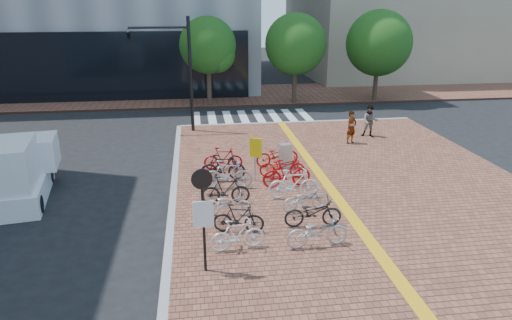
{
  "coord_description": "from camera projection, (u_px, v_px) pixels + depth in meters",
  "views": [
    {
      "loc": [
        -3.05,
        -14.0,
        6.98
      ],
      "look_at": [
        -0.84,
        2.13,
        1.3
      ],
      "focal_mm": 32.0,
      "sensor_mm": 36.0,
      "label": 1
    }
  ],
  "objects": [
    {
      "name": "pedestrian_b",
      "position": [
        370.0,
        121.0,
        24.06
      ],
      "size": [
        1.01,
        0.92,
        1.69
      ],
      "primitive_type": "imported",
      "rotation": [
        0.0,
        0.0,
        -0.42
      ],
      "color": "#525B68",
      "rests_on": "sidewalk"
    },
    {
      "name": "bike_12",
      "position": [
        282.0,
        166.0,
        18.54
      ],
      "size": [
        1.92,
        0.88,
        0.98
      ],
      "primitive_type": "imported",
      "rotation": [
        0.0,
        0.0,
        1.44
      ],
      "color": "red",
      "rests_on": "sidewalk"
    },
    {
      "name": "bike_7",
      "position": [
        317.0,
        231.0,
        13.28
      ],
      "size": [
        1.92,
        0.81,
        0.98
      ],
      "primitive_type": "imported",
      "rotation": [
        0.0,
        0.0,
        1.66
      ],
      "color": "#B4B4B9",
      "rests_on": "sidewalk"
    },
    {
      "name": "pedestrian_a",
      "position": [
        351.0,
        127.0,
        22.94
      ],
      "size": [
        0.72,
        0.64,
        1.67
      ],
      "primitive_type": "imported",
      "rotation": [
        0.0,
        0.0,
        0.49
      ],
      "color": "gray",
      "rests_on": "sidewalk"
    },
    {
      "name": "bike_2",
      "position": [
        228.0,
        203.0,
        15.26
      ],
      "size": [
        1.7,
        0.79,
        0.86
      ],
      "primitive_type": "imported",
      "rotation": [
        0.0,
        0.0,
        1.43
      ],
      "color": "silver",
      "rests_on": "sidewalk"
    },
    {
      "name": "far_sidewalk",
      "position": [
        234.0,
        95.0,
        35.41
      ],
      "size": [
        70.0,
        8.0,
        0.15
      ],
      "primitive_type": "cube",
      "color": "brown",
      "rests_on": "ground"
    },
    {
      "name": "bike_8",
      "position": [
        313.0,
        212.0,
        14.49
      ],
      "size": [
        1.87,
        0.71,
        0.97
      ],
      "primitive_type": "imported",
      "rotation": [
        0.0,
        0.0,
        1.54
      ],
      "color": "black",
      "rests_on": "sidewalk"
    },
    {
      "name": "notice_sign",
      "position": [
        203.0,
        208.0,
        11.6
      ],
      "size": [
        0.54,
        0.15,
        2.92
      ],
      "color": "black",
      "rests_on": "sidewalk"
    },
    {
      "name": "bike_9",
      "position": [
        305.0,
        199.0,
        15.59
      ],
      "size": [
        1.74,
        0.91,
        0.87
      ],
      "primitive_type": "imported",
      "rotation": [
        0.0,
        0.0,
        1.78
      ],
      "color": "#B9BABE",
      "rests_on": "sidewalk"
    },
    {
      "name": "ground",
      "position": [
        288.0,
        214.0,
        15.78
      ],
      "size": [
        120.0,
        120.0,
        0.0
      ],
      "primitive_type": "plane",
      "color": "black",
      "rests_on": "ground"
    },
    {
      "name": "bike_0",
      "position": [
        237.0,
        235.0,
        13.1
      ],
      "size": [
        1.66,
        0.69,
        0.97
      ],
      "primitive_type": "imported",
      "rotation": [
        0.0,
        0.0,
        1.72
      ],
      "color": "white",
      "rests_on": "sidewalk"
    },
    {
      "name": "tactile_strip",
      "position": [
        408.0,
        292.0,
        11.31
      ],
      "size": [
        0.4,
        34.0,
        0.01
      ],
      "primitive_type": "cube",
      "color": "#EAA814",
      "rests_on": "sidewalk"
    },
    {
      "name": "bike_4",
      "position": [
        228.0,
        174.0,
        17.41
      ],
      "size": [
        1.96,
        0.72,
        1.15
      ],
      "primitive_type": "imported",
      "rotation": [
        0.0,
        0.0,
        1.48
      ],
      "color": "#A9A9AD",
      "rests_on": "sidewalk"
    },
    {
      "name": "bike_1",
      "position": [
        238.0,
        218.0,
        14.1
      ],
      "size": [
        1.66,
        0.76,
        0.96
      ],
      "primitive_type": "imported",
      "rotation": [
        0.0,
        0.0,
        1.37
      ],
      "color": "black",
      "rests_on": "sidewalk"
    },
    {
      "name": "yellow_sign",
      "position": [
        255.0,
        152.0,
        17.93
      ],
      "size": [
        0.47,
        0.2,
        1.78
      ],
      "color": "#B7B7BC",
      "rests_on": "sidewalk"
    },
    {
      "name": "kerb_west",
      "position": [
        163.0,
        316.0,
        10.57
      ],
      "size": [
        0.25,
        34.0,
        0.15
      ],
      "primitive_type": "cube",
      "color": "gray",
      "rests_on": "ground"
    },
    {
      "name": "traffic_light_pole",
      "position": [
        162.0,
        54.0,
        23.91
      ],
      "size": [
        3.29,
        1.27,
        6.12
      ],
      "color": "black",
      "rests_on": "sidewalk"
    },
    {
      "name": "sidewalk",
      "position": [
        445.0,
        291.0,
        11.47
      ],
      "size": [
        14.0,
        34.0,
        0.15
      ],
      "primitive_type": "cube",
      "color": "brown",
      "rests_on": "ground"
    },
    {
      "name": "box_truck",
      "position": [
        18.0,
        171.0,
        16.56
      ],
      "size": [
        2.41,
        4.38,
        2.41
      ],
      "color": "silver",
      "rests_on": "ground"
    },
    {
      "name": "bike_13",
      "position": [
        277.0,
        155.0,
        19.84
      ],
      "size": [
        1.98,
        0.92,
        1.0
      ],
      "primitive_type": "imported",
      "rotation": [
        0.0,
        0.0,
        1.71
      ],
      "color": "#9F0D0B",
      "rests_on": "sidewalk"
    },
    {
      "name": "street_trees",
      "position": [
        310.0,
        45.0,
        31.41
      ],
      "size": [
        16.2,
        4.6,
        6.35
      ],
      "color": "#38281E",
      "rests_on": "far_sidewalk"
    },
    {
      "name": "crosswalk",
      "position": [
        252.0,
        117.0,
        28.94
      ],
      "size": [
        7.5,
        4.0,
        0.01
      ],
      "color": "silver",
      "rests_on": "ground"
    },
    {
      "name": "kerb_north",
      "position": [
        297.0,
        123.0,
        27.37
      ],
      "size": [
        14.0,
        0.25,
        0.15
      ],
      "primitive_type": "cube",
      "color": "gray",
      "rests_on": "ground"
    },
    {
      "name": "bike_5",
      "position": [
        223.0,
        167.0,
        18.25
      ],
      "size": [
        1.84,
        0.63,
        1.09
      ],
      "primitive_type": "imported",
      "rotation": [
        0.0,
        0.0,
        1.5
      ],
      "color": "black",
      "rests_on": "sidewalk"
    },
    {
      "name": "bike_10",
      "position": [
        294.0,
        184.0,
        16.53
      ],
      "size": [
        1.9,
        0.58,
        1.13
      ],
      "primitive_type": "imported",
      "rotation": [
        0.0,
        0.0,
        1.55
      ],
      "color": "white",
      "rests_on": "sidewalk"
    },
    {
      "name": "utility_box",
      "position": [
        285.0,
        156.0,
        19.57
      ],
      "size": [
        0.55,
        0.44,
        1.09
      ],
      "primitive_type": "cube",
      "rotation": [
        0.0,
        0.0,
        0.16
      ],
      "color": "#A9A9AE",
      "rests_on": "sidewalk"
    },
    {
      "name": "bike_6",
      "position": [
        223.0,
        159.0,
        19.41
      ],
      "size": [
        1.67,
        0.57,
        0.99
      ],
      "primitive_type": "imported",
      "rotation": [
        0.0,
        0.0,
        1.51
      ],
      "color": "#9E0B1A",
      "rests_on": "sidewalk"
    },
    {
      "name": "bike_11",
      "position": [
        287.0,
        173.0,
        17.55
      ],
      "size": [
        1.94,
        0.68,
        1.15
      ],
      "primitive_type": "imported",
      "rotation": [
        0.0,
        0.0,
        1.64
      ],
      "color": "red",
      "rests_on": "sidewalk"
    },
    {
      "name": "bike_3",
      "position": [
        226.0,
        190.0,
        16.1
      ],
      "size": [
        1.75,
        0.59,
        1.04
      ],
      "primitive_type": "imported",
      "rotation": [
        0.0,
        0.0,
        1.51
      ],
      "color": "black",
      "rests_on": "sidewalk"
    }
  ]
}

